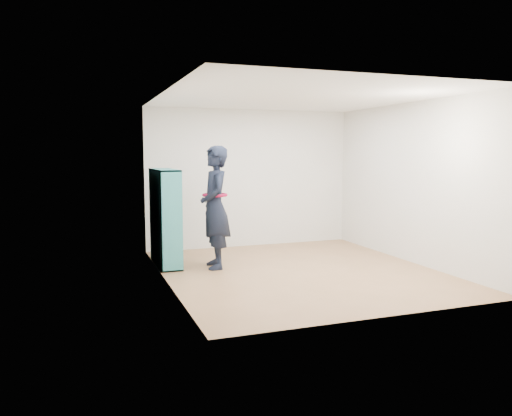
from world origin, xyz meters
name	(u,v)px	position (x,y,z in m)	size (l,w,h in m)	color
floor	(299,271)	(0.00, 0.00, 0.00)	(4.50, 4.50, 0.00)	olive
ceiling	(301,97)	(0.00, 0.00, 2.60)	(4.50, 4.50, 0.00)	white
wall_left	(166,189)	(-2.00, 0.00, 1.30)	(0.02, 4.50, 2.60)	silver
wall_right	(412,183)	(2.00, 0.00, 1.30)	(0.02, 4.50, 2.60)	silver
wall_back	(251,178)	(0.00, 2.25, 1.30)	(4.00, 0.02, 2.60)	silver
wall_front	(389,199)	(0.00, -2.25, 1.30)	(4.00, 0.02, 2.60)	silver
bookshelf	(164,218)	(-1.85, 1.16, 0.75)	(0.34, 1.15, 1.53)	teal
person	(215,207)	(-1.13, 0.67, 0.95)	(0.51, 0.73, 1.90)	black
smartphone	(206,199)	(-1.26, 0.77, 1.07)	(0.01, 0.08, 0.12)	silver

